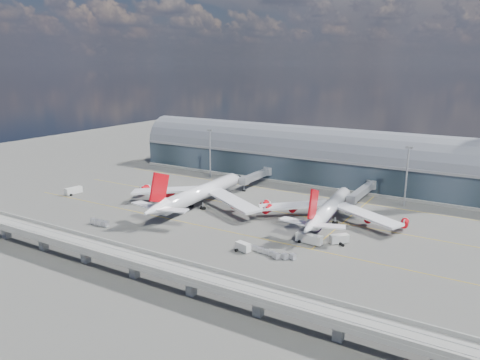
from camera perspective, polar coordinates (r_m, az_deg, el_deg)
The scene contains 19 objects.
ground at distance 178.97m, azimuth -0.45°, elevation -5.19°, with size 500.00×500.00×0.00m, color #474744.
taxi_lines at distance 197.19m, azimuth 2.92°, elevation -3.38°, with size 200.00×80.12×0.01m.
terminal at distance 243.64m, azimuth 9.20°, elevation 2.58°, with size 200.00×30.00×28.00m.
guideway at distance 136.47m, azimuth -12.81°, elevation -9.47°, with size 220.00×8.50×7.20m.
floodlight_mast_left at distance 246.64m, azimuth -3.68°, elevation 3.41°, with size 3.00×0.70×25.70m.
floodlight_mast_right at distance 207.64m, azimuth 19.65°, elevation 0.60°, with size 3.00×0.70×25.70m.
airliner_left at distance 196.48m, azimuth -5.07°, elevation -1.66°, with size 65.57×68.86×21.01m.
airliner_right at distance 181.71m, azimuth 10.84°, elevation -3.51°, with size 57.68×60.31×19.12m.
jet_bridge_left at distance 231.44m, azimuth 2.15°, elevation 0.58°, with size 4.40×28.00×7.25m.
jet_bridge_right at distance 209.83m, azimuth 14.76°, elevation -1.29°, with size 4.40×32.00×7.25m.
service_truck_0 at distance 229.74m, azimuth -19.62°, elevation -1.24°, with size 3.66×8.15×3.26m.
service_truck_1 at distance 151.94m, azimuth 0.39°, elevation -8.17°, with size 5.53×3.53×2.96m.
service_truck_2 at distance 159.92m, azimuth 8.43°, elevation -7.09°, with size 9.24×3.29×3.29m.
service_truck_3 at distance 161.83m, azimuth 11.99°, elevation -7.04°, with size 6.17×6.34×3.09m.
service_truck_4 at distance 194.15m, azimuth 3.32°, elevation -3.21°, with size 3.72×5.52×2.93m.
service_truck_5 at distance 212.69m, azimuth -5.20°, elevation -1.73°, with size 5.84×4.78×2.69m.
cargo_train_0 at distance 183.10m, azimuth -16.78°, elevation -5.03°, with size 8.72×2.07×1.94m.
cargo_train_1 at distance 151.55m, azimuth 2.53°, elevation -8.55°, with size 11.11×3.10×1.46m.
cargo_train_2 at distance 147.13m, azimuth 5.43°, elevation -9.26°, with size 7.59×4.55×1.70m.
Camera 1 is at (88.57, -143.96, 58.84)m, focal length 35.00 mm.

